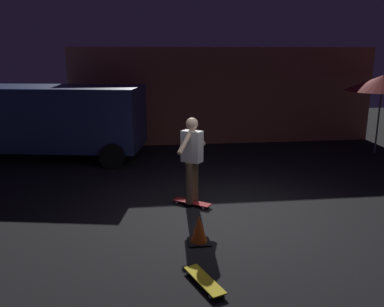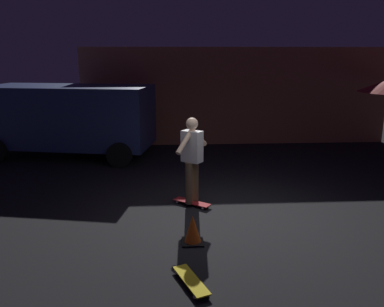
% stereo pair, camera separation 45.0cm
% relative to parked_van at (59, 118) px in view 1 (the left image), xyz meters
% --- Properties ---
extents(ground_plane, '(28.00, 28.00, 0.00)m').
position_rel_parked_van_xyz_m(ground_plane, '(3.83, -4.93, -1.16)').
color(ground_plane, black).
extents(low_building, '(9.97, 3.49, 3.11)m').
position_rel_parked_van_xyz_m(low_building, '(5.06, 3.01, 0.40)').
color(low_building, '#B76B4C').
rests_on(low_building, ground_plane).
extents(parked_van, '(4.88, 2.96, 2.03)m').
position_rel_parked_van_xyz_m(parked_van, '(0.00, 0.00, 0.00)').
color(parked_van, navy).
rests_on(parked_van, ground_plane).
extents(patio_umbrella, '(2.10, 2.10, 2.30)m').
position_rel_parked_van_xyz_m(patio_umbrella, '(9.28, -0.53, 0.91)').
color(patio_umbrella, slate).
rests_on(patio_umbrella, ground_plane).
extents(skateboard_ridden, '(0.74, 0.63, 0.07)m').
position_rel_parked_van_xyz_m(skateboard_ridden, '(3.27, -4.10, -1.11)').
color(skateboard_ridden, '#AD1E23').
rests_on(skateboard_ridden, ground_plane).
extents(skateboard_spare, '(0.47, 0.80, 0.07)m').
position_rel_parked_van_xyz_m(skateboard_spare, '(3.09, -6.84, -1.11)').
color(skateboard_spare, gold).
rests_on(skateboard_spare, ground_plane).
extents(skater, '(0.66, 0.84, 1.67)m').
position_rel_parked_van_xyz_m(skater, '(3.27, -4.10, -0.12)').
color(skater, brown).
rests_on(skater, skateboard_ridden).
extents(traffic_cone, '(0.34, 0.34, 0.46)m').
position_rel_parked_van_xyz_m(traffic_cone, '(3.18, -5.69, -0.95)').
color(traffic_cone, black).
rests_on(traffic_cone, ground_plane).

